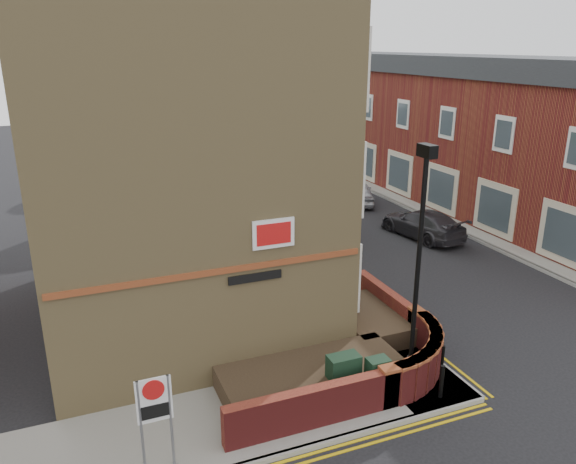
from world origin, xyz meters
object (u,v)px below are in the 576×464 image
Objects in this scene: lamppost at (418,270)px; utility_cabinet_large at (343,377)px; zone_sign at (155,407)px; silver_car_near at (328,222)px.

lamppost is 3.24m from utility_cabinet_large.
silver_car_near is at bearing 51.50° from zone_sign.
lamppost is 1.56× the size of silver_car_near.
silver_car_near is (10.00, 12.57, -0.98)m from zone_sign.
silver_car_near reaches higher than utility_cabinet_large.
silver_car_near is (5.30, 11.77, -0.06)m from utility_cabinet_large.
lamppost is at bearing -88.22° from silver_car_near.
utility_cabinet_large is 4.86m from zone_sign.
zone_sign reaches higher than silver_car_near.
lamppost is 2.86× the size of zone_sign.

